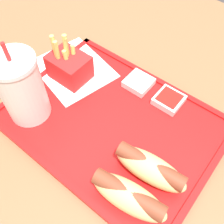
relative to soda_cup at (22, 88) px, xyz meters
The scene contains 9 objects.
dining_table 0.51m from the soda_cup, 158.91° to the right, with size 1.31×1.11×0.77m.
food_tray 0.18m from the soda_cup, 149.52° to the right, with size 0.41×0.31×0.01m.
paper_napkin 0.16m from the soda_cup, 83.57° to the right, with size 0.20×0.18×0.00m.
soda_cup is the anchor object (origin of this frame).
hot_dog_far 0.27m from the soda_cup, behind, with size 0.14×0.06×0.05m.
hot_dog_near 0.27m from the soda_cup, behind, with size 0.14×0.06×0.05m.
fries_carton 0.13m from the soda_cup, 88.19° to the right, with size 0.08×0.07×0.11m.
sauce_cup_mayo 0.24m from the soda_cup, 123.69° to the right, with size 0.05×0.05×0.02m.
sauce_cup_ketchup 0.29m from the soda_cup, 136.63° to the right, with size 0.05×0.05×0.02m.
Camera 1 is at (-0.14, 0.21, 1.22)m, focal length 42.00 mm.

